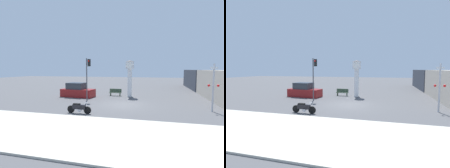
% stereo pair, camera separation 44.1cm
% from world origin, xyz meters
% --- Properties ---
extents(ground_plane, '(120.00, 120.00, 0.00)m').
position_xyz_m(ground_plane, '(0.00, 0.00, 0.00)').
color(ground_plane, '#4C4C4F').
extents(sidewalk_strip, '(36.00, 6.00, 0.10)m').
position_xyz_m(sidewalk_strip, '(0.00, -8.15, 0.05)').
color(sidewalk_strip, '#BCB7A8').
rests_on(sidewalk_strip, ground_plane).
extents(motorcycle, '(2.04, 0.44, 0.90)m').
position_xyz_m(motorcycle, '(-2.74, -4.15, 0.43)').
color(motorcycle, black).
rests_on(motorcycle, ground_plane).
extents(clock_tower, '(1.12, 1.12, 4.68)m').
position_xyz_m(clock_tower, '(-0.10, 5.48, 3.09)').
color(clock_tower, white).
rests_on(clock_tower, ground_plane).
extents(freight_train, '(2.80, 24.91, 3.40)m').
position_xyz_m(freight_train, '(10.45, 11.74, 1.70)').
color(freight_train, '#ADA393').
rests_on(freight_train, ground_plane).
extents(traffic_light, '(0.50, 0.35, 4.74)m').
position_xyz_m(traffic_light, '(-4.25, 1.53, 3.23)').
color(traffic_light, '#47474C').
rests_on(traffic_light, ground_plane).
extents(railroad_crossing_signal, '(0.90, 0.82, 3.98)m').
position_xyz_m(railroad_crossing_signal, '(7.76, -0.93, 2.17)').
color(railroad_crossing_signal, '#B7B7BC').
rests_on(railroad_crossing_signal, ground_plane).
extents(bench, '(1.60, 0.44, 0.92)m').
position_xyz_m(bench, '(-2.03, 5.64, 0.49)').
color(bench, '#384C38').
rests_on(bench, ground_plane).
extents(parked_car, '(4.37, 2.23, 1.80)m').
position_xyz_m(parked_car, '(-6.53, 3.62, 0.75)').
color(parked_car, maroon).
rests_on(parked_car, ground_plane).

